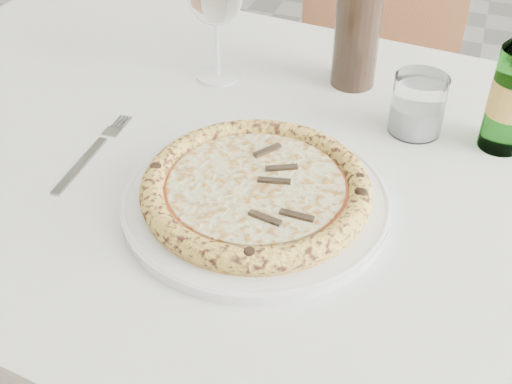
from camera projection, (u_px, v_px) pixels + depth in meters
dining_table at (279, 211)px, 0.92m from camera, size 1.50×0.99×0.76m
chair_far at (386, 53)px, 1.59m from camera, size 0.52×0.52×0.93m
plate at (256, 199)px, 0.78m from camera, size 0.33×0.33×0.02m
pizza at (256, 188)px, 0.77m from camera, size 0.28×0.28×0.03m
fork at (91, 154)px, 0.87m from camera, size 0.02×0.18×0.00m
tumbler at (417, 108)px, 0.89m from camera, size 0.07×0.07×0.08m
wine_bottle at (359, 11)px, 0.95m from camera, size 0.07×0.07×0.28m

